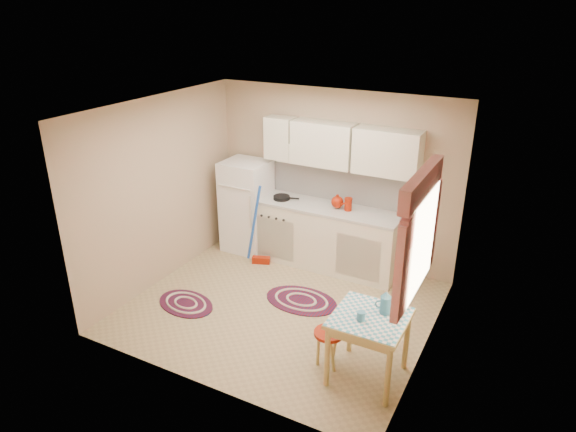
% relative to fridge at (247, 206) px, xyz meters
% --- Properties ---
extents(room_shell, '(3.64, 3.60, 2.52)m').
position_rel_fridge_xyz_m(room_shell, '(1.42, -1.01, 0.90)').
color(room_shell, tan).
rests_on(room_shell, ground).
extents(fridge, '(0.65, 0.60, 1.40)m').
position_rel_fridge_xyz_m(fridge, '(0.00, 0.00, 0.00)').
color(fridge, white).
rests_on(fridge, ground).
extents(broom, '(0.30, 0.21, 1.20)m').
position_rel_fridge_xyz_m(broom, '(0.44, -0.35, -0.10)').
color(broom, blue).
rests_on(broom, ground).
extents(base_cabinets, '(2.25, 0.60, 0.88)m').
position_rel_fridge_xyz_m(base_cabinets, '(1.22, 0.05, -0.26)').
color(base_cabinets, silver).
rests_on(base_cabinets, ground).
extents(countertop, '(2.27, 0.62, 0.04)m').
position_rel_fridge_xyz_m(countertop, '(1.22, 0.05, 0.20)').
color(countertop, '#B6B5AD').
rests_on(countertop, base_cabinets).
extents(frying_pan, '(0.29, 0.29, 0.05)m').
position_rel_fridge_xyz_m(frying_pan, '(0.60, 0.00, 0.24)').
color(frying_pan, black).
rests_on(frying_pan, countertop).
extents(red_kettle, '(0.23, 0.22, 0.19)m').
position_rel_fridge_xyz_m(red_kettle, '(1.45, 0.05, 0.31)').
color(red_kettle, '#981A05').
rests_on(red_kettle, countertop).
extents(red_canister, '(0.11, 0.11, 0.16)m').
position_rel_fridge_xyz_m(red_canister, '(1.61, 0.05, 0.30)').
color(red_canister, '#981A05').
rests_on(red_canister, countertop).
extents(table, '(0.72, 0.72, 0.72)m').
position_rel_fridge_xyz_m(table, '(2.65, -1.96, -0.34)').
color(table, '#D5BB6A').
rests_on(table, ground).
extents(stool, '(0.39, 0.39, 0.42)m').
position_rel_fridge_xyz_m(stool, '(2.24, -1.98, -0.49)').
color(stool, '#981A05').
rests_on(stool, ground).
extents(coffee_pot, '(0.16, 0.14, 0.26)m').
position_rel_fridge_xyz_m(coffee_pot, '(2.76, -1.84, 0.15)').
color(coffee_pot, teal).
rests_on(coffee_pot, table).
extents(mug, '(0.11, 0.11, 0.10)m').
position_rel_fridge_xyz_m(mug, '(2.60, -2.06, 0.07)').
color(mug, teal).
rests_on(mug, table).
extents(rug_center, '(0.97, 0.65, 0.02)m').
position_rel_fridge_xyz_m(rug_center, '(1.43, -1.00, -0.69)').
color(rug_center, maroon).
rests_on(rug_center, ground).
extents(rug_left, '(0.91, 0.70, 0.02)m').
position_rel_fridge_xyz_m(rug_left, '(0.16, -1.75, -0.69)').
color(rug_left, maroon).
rests_on(rug_left, ground).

